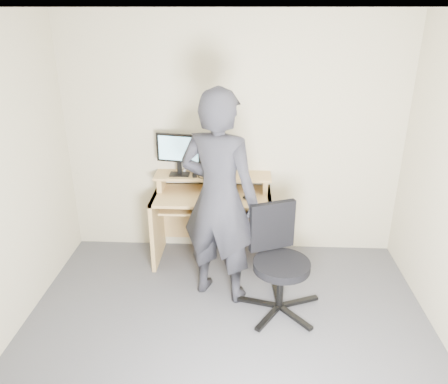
# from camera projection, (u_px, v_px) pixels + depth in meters

# --- Properties ---
(ground) EXTENTS (3.50, 3.50, 0.00)m
(ground) POSITION_uv_depth(u_px,v_px,m) (225.00, 358.00, 3.38)
(ground) COLOR #58585D
(ground) RESTS_ON ground
(back_wall) EXTENTS (3.50, 0.02, 2.50)m
(back_wall) POSITION_uv_depth(u_px,v_px,m) (233.00, 139.00, 4.50)
(back_wall) COLOR beige
(back_wall) RESTS_ON ground
(ceiling) EXTENTS (3.50, 3.50, 0.02)m
(ceiling) POSITION_uv_depth(u_px,v_px,m) (225.00, 8.00, 2.40)
(ceiling) COLOR white
(ceiling) RESTS_ON back_wall
(desk) EXTENTS (1.20, 0.60, 0.91)m
(desk) POSITION_uv_depth(u_px,v_px,m) (213.00, 209.00, 4.58)
(desk) COLOR tan
(desk) RESTS_ON ground
(monitor) EXTENTS (0.46, 0.13, 0.44)m
(monitor) POSITION_uv_depth(u_px,v_px,m) (179.00, 151.00, 4.39)
(monitor) COLOR black
(monitor) RESTS_ON desk
(external_drive) EXTENTS (0.10, 0.14, 0.20)m
(external_drive) POSITION_uv_depth(u_px,v_px,m) (199.00, 164.00, 4.50)
(external_drive) COLOR black
(external_drive) RESTS_ON desk
(travel_mug) EXTENTS (0.10, 0.10, 0.20)m
(travel_mug) POSITION_uv_depth(u_px,v_px,m) (223.00, 166.00, 4.45)
(travel_mug) COLOR #B9BABE
(travel_mug) RESTS_ON desk
(smartphone) EXTENTS (0.08, 0.14, 0.01)m
(smartphone) POSITION_uv_depth(u_px,v_px,m) (232.00, 175.00, 4.47)
(smartphone) COLOR black
(smartphone) RESTS_ON desk
(charger) EXTENTS (0.05, 0.05, 0.03)m
(charger) POSITION_uv_depth(u_px,v_px,m) (195.00, 176.00, 4.43)
(charger) COLOR black
(charger) RESTS_ON desk
(headphones) EXTENTS (0.20, 0.20, 0.06)m
(headphones) POSITION_uv_depth(u_px,v_px,m) (191.00, 171.00, 4.57)
(headphones) COLOR silver
(headphones) RESTS_ON desk
(keyboard) EXTENTS (0.46, 0.19, 0.03)m
(keyboard) POSITION_uv_depth(u_px,v_px,m) (214.00, 206.00, 4.38)
(keyboard) COLOR black
(keyboard) RESTS_ON desk
(mouse) EXTENTS (0.11, 0.09, 0.04)m
(mouse) POSITION_uv_depth(u_px,v_px,m) (247.00, 197.00, 4.31)
(mouse) COLOR black
(mouse) RESTS_ON desk
(office_chair) EXTENTS (0.75, 0.72, 0.94)m
(office_chair) POSITION_uv_depth(u_px,v_px,m) (278.00, 256.00, 3.78)
(office_chair) COLOR black
(office_chair) RESTS_ON ground
(person) EXTENTS (0.82, 0.68, 1.94)m
(person) POSITION_uv_depth(u_px,v_px,m) (219.00, 199.00, 3.78)
(person) COLOR black
(person) RESTS_ON ground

